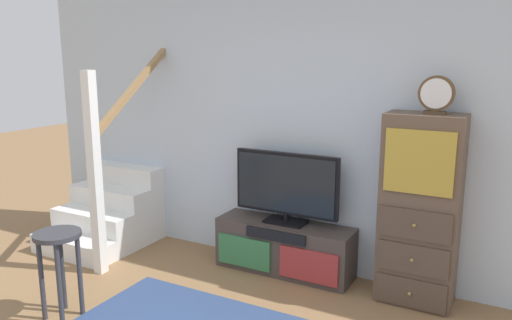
% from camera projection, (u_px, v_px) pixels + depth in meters
% --- Properties ---
extents(back_wall, '(6.40, 0.12, 2.70)m').
position_uv_depth(back_wall, '(330.00, 122.00, 4.35)').
color(back_wall, silver).
rests_on(back_wall, ground_plane).
extents(media_console, '(1.24, 0.38, 0.46)m').
position_uv_depth(media_console, '(284.00, 248.00, 4.49)').
color(media_console, '#423833').
rests_on(media_console, ground_plane).
extents(television, '(0.97, 0.22, 0.64)m').
position_uv_depth(television, '(286.00, 186.00, 4.39)').
color(television, black).
rests_on(television, media_console).
extents(side_cabinet, '(0.58, 0.38, 1.50)m').
position_uv_depth(side_cabinet, '(420.00, 211.00, 3.86)').
color(side_cabinet, brown).
rests_on(side_cabinet, ground_plane).
extents(desk_clock, '(0.26, 0.08, 0.28)m').
position_uv_depth(desk_clock, '(436.00, 95.00, 3.63)').
color(desk_clock, '#4C3823').
rests_on(desk_clock, side_cabinet).
extents(staircase, '(1.00, 1.36, 2.20)m').
position_uv_depth(staircase, '(122.00, 203.00, 5.37)').
color(staircase, white).
rests_on(staircase, ground_plane).
extents(bar_stool_near, '(0.34, 0.34, 0.67)m').
position_uv_depth(bar_stool_near, '(59.00, 254.00, 3.66)').
color(bar_stool_near, '#333338').
rests_on(bar_stool_near, ground_plane).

